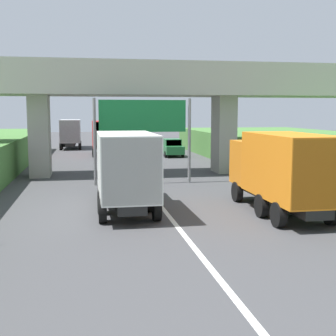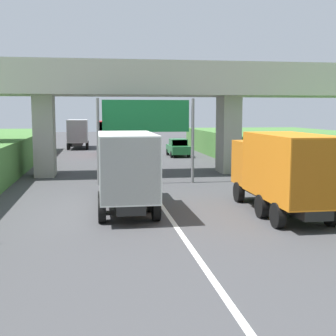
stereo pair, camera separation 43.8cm
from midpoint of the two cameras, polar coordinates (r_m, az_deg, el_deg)
lane_centre_stripe at (r=26.44m, az=-1.93°, el=-2.41°), size 0.20×86.45×0.01m
overpass_bridge at (r=31.90m, az=-3.24°, el=9.54°), size 40.00×4.80×7.64m
overhead_highway_sign at (r=27.39m, az=-2.29°, el=5.84°), size 5.88×0.18×5.14m
truck_red at (r=46.80m, az=-6.93°, el=4.01°), size 2.44×7.30×3.44m
truck_white at (r=20.18m, az=-4.73°, el=0.18°), size 2.44×7.30×3.44m
truck_orange at (r=19.93m, az=14.62°, el=-0.11°), size 2.44×7.30×3.44m
truck_silver at (r=55.95m, az=-10.93°, el=4.41°), size 2.44×7.30×3.44m
car_green at (r=44.85m, az=1.53°, el=2.55°), size 1.86×4.10×1.72m
construction_barrel_3 at (r=21.68m, az=18.45°, el=-3.63°), size 0.57×0.57×0.90m
construction_barrel_4 at (r=24.90m, az=14.52°, el=-2.16°), size 0.57×0.57×0.90m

